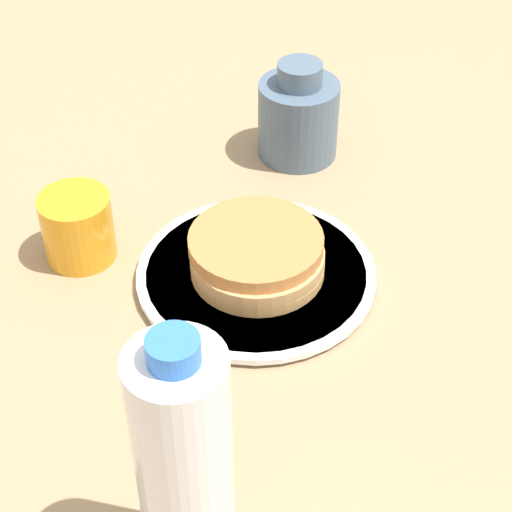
% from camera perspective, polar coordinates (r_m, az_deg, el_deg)
% --- Properties ---
extents(ground_plane, '(4.00, 4.00, 0.00)m').
position_cam_1_polar(ground_plane, '(0.91, -1.49, -1.77)').
color(ground_plane, '#9E7F5B').
extents(plate, '(0.26, 0.26, 0.01)m').
position_cam_1_polar(plate, '(0.91, 0.00, -1.23)').
color(plate, white).
rests_on(plate, ground_plane).
extents(pancake_stack, '(0.15, 0.14, 0.04)m').
position_cam_1_polar(pancake_stack, '(0.90, 0.03, 0.15)').
color(pancake_stack, tan).
rests_on(pancake_stack, plate).
extents(juice_glass, '(0.08, 0.08, 0.08)m').
position_cam_1_polar(juice_glass, '(0.94, -11.80, 1.89)').
color(juice_glass, orange).
rests_on(juice_glass, ground_plane).
extents(cream_jug, '(0.10, 0.10, 0.13)m').
position_cam_1_polar(cream_jug, '(1.08, 2.84, 9.30)').
color(cream_jug, '#4C6075').
rests_on(cream_jug, ground_plane).
extents(water_bottle_near, '(0.07, 0.07, 0.25)m').
position_cam_1_polar(water_bottle_near, '(0.61, -4.78, -14.17)').
color(water_bottle_near, white).
rests_on(water_bottle_near, ground_plane).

